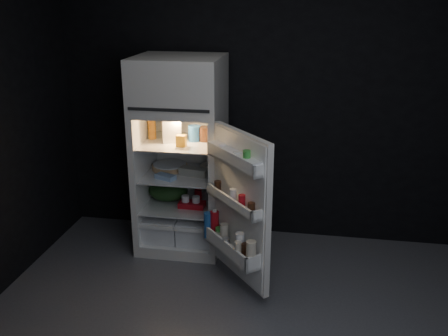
% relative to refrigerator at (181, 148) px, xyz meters
% --- Properties ---
extents(wall_back, '(4.00, 0.00, 2.70)m').
position_rel_refrigerator_xyz_m(wall_back, '(0.77, 0.38, 0.39)').
color(wall_back, black).
rests_on(wall_back, ground).
extents(wall_front, '(4.00, 0.00, 2.70)m').
position_rel_refrigerator_xyz_m(wall_front, '(0.77, -3.02, 0.39)').
color(wall_front, black).
rests_on(wall_front, ground).
extents(refrigerator, '(0.76, 0.71, 1.78)m').
position_rel_refrigerator_xyz_m(refrigerator, '(0.00, 0.00, 0.00)').
color(refrigerator, white).
rests_on(refrigerator, ground).
extents(fridge_door, '(0.61, 0.67, 1.22)m').
position_rel_refrigerator_xyz_m(fridge_door, '(0.62, -0.67, -0.27)').
color(fridge_door, white).
rests_on(fridge_door, ground).
extents(milk_jug, '(0.21, 0.21, 0.24)m').
position_rel_refrigerator_xyz_m(milk_jug, '(-0.08, -0.04, 0.19)').
color(milk_jug, white).
rests_on(milk_jug, refrigerator).
extents(mayo_jar, '(0.11, 0.11, 0.14)m').
position_rel_refrigerator_xyz_m(mayo_jar, '(0.12, 0.01, 0.14)').
color(mayo_jar, '#1B4C95').
rests_on(mayo_jar, refrigerator).
extents(jam_jar, '(0.13, 0.13, 0.13)m').
position_rel_refrigerator_xyz_m(jam_jar, '(0.21, 0.02, 0.14)').
color(jam_jar, black).
rests_on(jam_jar, refrigerator).
extents(amber_bottle, '(0.09, 0.09, 0.22)m').
position_rel_refrigerator_xyz_m(amber_bottle, '(-0.27, 0.01, 0.18)').
color(amber_bottle, '#BC6E1E').
rests_on(amber_bottle, refrigerator).
extents(small_carton, '(0.08, 0.07, 0.10)m').
position_rel_refrigerator_xyz_m(small_carton, '(0.05, -0.18, 0.12)').
color(small_carton, orange).
rests_on(small_carton, refrigerator).
extents(egg_carton, '(0.28, 0.16, 0.07)m').
position_rel_refrigerator_xyz_m(egg_carton, '(0.13, -0.08, -0.19)').
color(egg_carton, gray).
rests_on(egg_carton, refrigerator).
extents(pie, '(0.36, 0.36, 0.04)m').
position_rel_refrigerator_xyz_m(pie, '(-0.13, 0.06, -0.21)').
color(pie, tan).
rests_on(pie, refrigerator).
extents(flat_package, '(0.20, 0.16, 0.04)m').
position_rel_refrigerator_xyz_m(flat_package, '(-0.10, -0.21, -0.21)').
color(flat_package, '#7B9ABF').
rests_on(flat_package, refrigerator).
extents(wrapped_pkg, '(0.16, 0.14, 0.05)m').
position_rel_refrigerator_xyz_m(wrapped_pkg, '(0.23, 0.11, -0.20)').
color(wrapped_pkg, beige).
rests_on(wrapped_pkg, refrigerator).
extents(produce_bag, '(0.41, 0.36, 0.20)m').
position_rel_refrigerator_xyz_m(produce_bag, '(-0.15, 0.02, -0.43)').
color(produce_bag, '#193815').
rests_on(produce_bag, refrigerator).
extents(yogurt_tray, '(0.24, 0.14, 0.05)m').
position_rel_refrigerator_xyz_m(yogurt_tray, '(0.11, -0.11, -0.50)').
color(yogurt_tray, '#AD0E18').
rests_on(yogurt_tray, refrigerator).
extents(small_can_red, '(0.08, 0.08, 0.09)m').
position_rel_refrigerator_xyz_m(small_can_red, '(0.13, 0.10, -0.48)').
color(small_can_red, '#AD0E18').
rests_on(small_can_red, refrigerator).
extents(small_can_silver, '(0.07, 0.07, 0.09)m').
position_rel_refrigerator_xyz_m(small_can_silver, '(0.19, 0.08, -0.48)').
color(small_can_silver, '#B5B4B9').
rests_on(small_can_silver, refrigerator).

